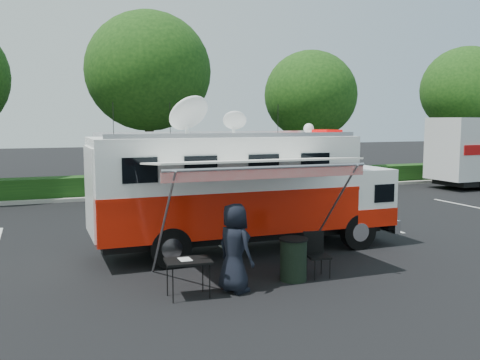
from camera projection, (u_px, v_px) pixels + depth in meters
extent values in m
plane|color=black|center=(247.00, 250.00, 14.76)|extent=(120.00, 120.00, 0.00)
cube|color=#9E998E|center=(239.00, 191.00, 26.38)|extent=(60.00, 0.35, 0.15)
cube|color=black|center=(233.00, 181.00, 27.17)|extent=(60.00, 1.20, 1.00)
cylinder|color=black|center=(150.00, 144.00, 26.54)|extent=(0.44, 0.44, 4.80)
ellipsoid|color=#14380F|center=(148.00, 71.00, 26.14)|extent=(6.14, 6.14, 5.84)
cylinder|color=black|center=(310.00, 148.00, 29.81)|extent=(0.44, 0.44, 4.00)
ellipsoid|color=#14380F|center=(310.00, 95.00, 29.48)|extent=(5.12, 5.12, 4.86)
cylinder|color=black|center=(464.00, 142.00, 33.72)|extent=(0.44, 0.44, 4.40)
ellipsoid|color=#14380F|center=(466.00, 90.00, 33.36)|extent=(5.63, 5.63, 5.35)
cube|color=silver|center=(198.00, 230.00, 17.36)|extent=(0.12, 5.50, 0.01)
cube|color=silver|center=(356.00, 218.00, 19.51)|extent=(0.12, 5.50, 0.01)
cube|color=black|center=(247.00, 232.00, 14.70)|extent=(7.87, 1.28, 0.27)
cylinder|color=black|center=(358.00, 231.00, 14.82)|extent=(1.01, 0.29, 1.01)
cylinder|color=black|center=(322.00, 219.00, 16.68)|extent=(1.01, 0.29, 1.01)
cylinder|color=black|center=(171.00, 248.00, 12.92)|extent=(1.01, 0.29, 1.01)
cylinder|color=black|center=(153.00, 232.00, 14.78)|extent=(1.01, 0.29, 1.01)
cube|color=silver|center=(374.00, 220.00, 16.19)|extent=(0.18, 2.29, 0.37)
cube|color=white|center=(355.00, 193.00, 15.84)|extent=(1.28, 2.29, 1.56)
cube|color=red|center=(355.00, 211.00, 15.91)|extent=(1.30, 2.31, 0.50)
cube|color=black|center=(372.00, 183.00, 16.03)|extent=(0.11, 1.99, 0.64)
cube|color=red|center=(225.00, 209.00, 14.40)|extent=(6.96, 2.29, 1.10)
cube|color=red|center=(224.00, 189.00, 14.33)|extent=(6.98, 2.31, 0.09)
cube|color=white|center=(224.00, 163.00, 14.26)|extent=(6.96, 2.29, 1.28)
cube|color=white|center=(224.00, 138.00, 14.18)|extent=(6.96, 2.29, 0.07)
cube|color=#CC0505|center=(327.00, 132.00, 15.28)|extent=(0.50, 0.87, 0.15)
sphere|color=white|center=(309.00, 128.00, 16.09)|extent=(0.31, 0.31, 0.31)
ellipsoid|color=white|center=(189.00, 113.00, 13.62)|extent=(1.10, 1.10, 0.33)
ellipsoid|color=white|center=(235.00, 120.00, 14.43)|extent=(0.64, 0.64, 0.18)
cylinder|color=black|center=(113.00, 120.00, 13.45)|extent=(0.02, 0.02, 0.92)
cylinder|color=black|center=(170.00, 120.00, 13.98)|extent=(0.02, 0.02, 0.92)
cylinder|color=black|center=(278.00, 120.00, 15.09)|extent=(0.02, 0.02, 0.92)
cube|color=silver|center=(250.00, 161.00, 12.09)|extent=(4.58, 2.19, 0.19)
cube|color=red|center=(269.00, 173.00, 11.10)|extent=(4.58, 0.04, 0.26)
cylinder|color=#B2B2B7|center=(270.00, 167.00, 11.07)|extent=(4.58, 0.07, 0.07)
cylinder|color=#B2B2B7|center=(163.00, 227.00, 11.44)|extent=(0.05, 2.38, 2.64)
cylinder|color=#B2B2B7|center=(329.00, 215.00, 12.90)|extent=(0.05, 2.38, 2.64)
imported|color=black|center=(235.00, 291.00, 11.20)|extent=(0.90, 1.07, 1.87)
cube|color=black|center=(188.00, 261.00, 10.75)|extent=(0.97, 0.73, 0.04)
cylinder|color=black|center=(173.00, 285.00, 10.44)|extent=(0.02, 0.02, 0.76)
cylinder|color=black|center=(167.00, 278.00, 10.88)|extent=(0.02, 0.02, 0.76)
cylinder|color=black|center=(210.00, 280.00, 10.71)|extent=(0.02, 0.02, 0.76)
cylinder|color=black|center=(203.00, 274.00, 11.15)|extent=(0.02, 0.02, 0.76)
cube|color=silver|center=(185.00, 259.00, 10.78)|extent=(0.24, 0.32, 0.01)
cube|color=black|center=(318.00, 256.00, 12.16)|extent=(0.57, 0.57, 0.04)
cube|color=black|center=(313.00, 243.00, 12.35)|extent=(0.48, 0.14, 0.54)
cylinder|color=black|center=(315.00, 270.00, 11.94)|extent=(0.02, 0.02, 0.49)
cylinder|color=black|center=(307.00, 266.00, 12.30)|extent=(0.02, 0.02, 0.49)
cylinder|color=black|center=(330.00, 268.00, 12.08)|extent=(0.02, 0.02, 0.49)
cylinder|color=black|center=(321.00, 264.00, 12.44)|extent=(0.02, 0.02, 0.49)
cylinder|color=black|center=(293.00, 260.00, 11.94)|extent=(0.60, 0.60, 0.92)
cylinder|color=black|center=(294.00, 239.00, 11.89)|extent=(0.64, 0.64, 0.04)
cylinder|color=black|center=(452.00, 176.00, 29.30)|extent=(1.00, 0.30, 1.00)
cylinder|color=black|center=(469.00, 176.00, 29.73)|extent=(1.00, 0.30, 1.00)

